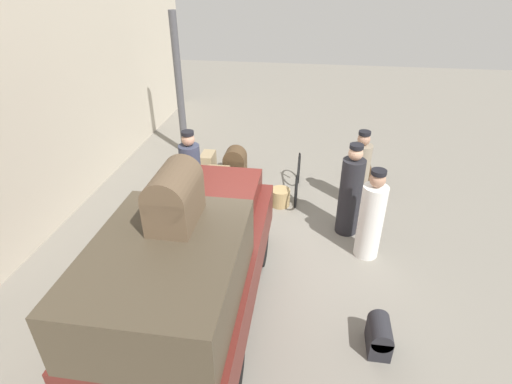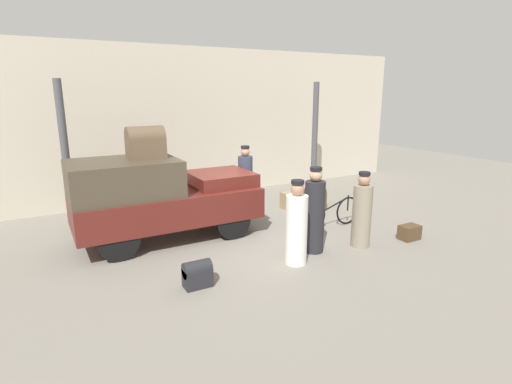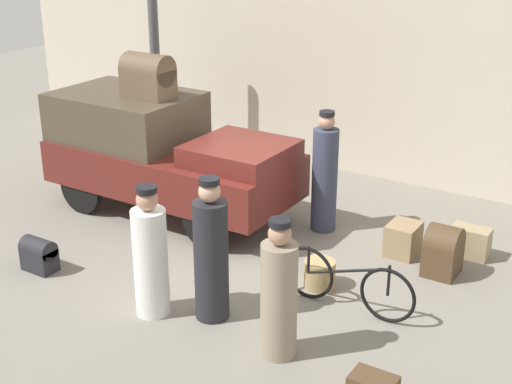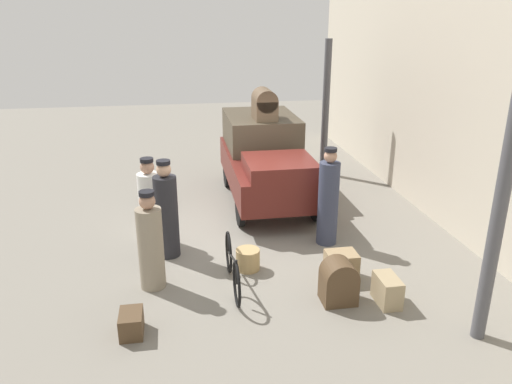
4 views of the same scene
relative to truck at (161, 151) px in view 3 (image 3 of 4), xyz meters
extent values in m
plane|color=gray|center=(1.92, -0.78, -1.00)|extent=(30.00, 30.00, 0.00)
cube|color=beige|center=(1.92, 3.30, 1.25)|extent=(16.00, 0.15, 4.50)
cylinder|color=#4C4C51|center=(-1.61, 1.87, 0.75)|extent=(0.18, 0.18, 3.50)
cylinder|color=black|center=(1.43, 0.79, -0.60)|extent=(0.80, 0.12, 0.80)
cylinder|color=black|center=(1.43, -0.79, -0.60)|extent=(0.80, 0.12, 0.80)
cylinder|color=black|center=(-1.03, 0.79, -0.60)|extent=(0.80, 0.12, 0.80)
cylinder|color=black|center=(-1.03, -0.79, -0.60)|extent=(0.80, 0.12, 0.80)
cube|color=#591E19|center=(0.20, 0.00, -0.25)|extent=(3.97, 1.74, 0.66)
cube|color=#473D2D|center=(-0.69, 0.00, 0.46)|extent=(2.18, 1.60, 0.76)
cube|color=#591E19|center=(1.49, 0.00, 0.23)|extent=(1.39, 1.36, 0.30)
torus|color=black|center=(4.36, -1.24, -0.65)|extent=(0.70, 0.04, 0.70)
torus|color=black|center=(3.31, -1.24, -0.65)|extent=(0.70, 0.04, 0.70)
cylinder|color=black|center=(3.83, -1.24, -0.48)|extent=(1.06, 0.04, 0.38)
cylinder|color=black|center=(3.31, -1.24, -0.47)|extent=(0.04, 0.04, 0.36)
cylinder|color=black|center=(4.36, -1.24, -0.46)|extent=(0.04, 0.04, 0.39)
cylinder|color=tan|center=(3.30, -0.91, -0.82)|extent=(0.40, 0.40, 0.36)
cylinder|color=gray|center=(3.61, -2.48, -0.34)|extent=(0.40, 0.40, 1.32)
sphere|color=tan|center=(3.61, -2.48, 0.45)|extent=(0.25, 0.25, 0.25)
cylinder|color=black|center=(3.61, -2.48, 0.57)|extent=(0.23, 0.23, 0.07)
cylinder|color=white|center=(1.90, -2.54, -0.33)|extent=(0.41, 0.41, 1.34)
sphere|color=tan|center=(1.90, -2.54, 0.47)|extent=(0.26, 0.26, 0.26)
cylinder|color=black|center=(1.90, -2.54, 0.60)|extent=(0.24, 0.24, 0.07)
cylinder|color=#33384C|center=(2.52, 0.70, -0.21)|extent=(0.38, 0.38, 1.58)
sphere|color=tan|center=(2.52, 0.70, 0.69)|extent=(0.24, 0.24, 0.24)
cylinder|color=black|center=(2.52, 0.70, 0.81)|extent=(0.22, 0.22, 0.07)
cylinder|color=#232328|center=(2.55, -2.23, -0.26)|extent=(0.41, 0.41, 1.48)
sphere|color=tan|center=(2.55, -2.23, 0.60)|extent=(0.25, 0.25, 0.25)
cylinder|color=black|center=(2.55, -2.23, 0.73)|extent=(0.24, 0.24, 0.07)
cube|color=#4C3823|center=(4.52, 0.28, -0.79)|extent=(0.43, 0.51, 0.43)
cylinder|color=#4C3823|center=(4.52, 0.28, -0.57)|extent=(0.43, 0.51, 0.51)
cube|color=#937A56|center=(3.86, 0.54, -0.77)|extent=(0.41, 0.49, 0.46)
cube|color=#9E8966|center=(4.68, 0.98, -0.79)|extent=(0.53, 0.30, 0.43)
cube|color=#232328|center=(-0.09, -2.52, -0.84)|extent=(0.47, 0.28, 0.32)
cylinder|color=#232328|center=(-0.09, -2.52, -0.68)|extent=(0.47, 0.28, 0.28)
cube|color=brown|center=(-0.19, 0.00, 1.05)|extent=(0.76, 0.48, 0.44)
cylinder|color=brown|center=(-0.19, 0.00, 1.27)|extent=(0.76, 0.48, 0.48)
camera|label=1|loc=(-3.83, -1.46, 3.42)|focal=28.00mm
camera|label=2|loc=(-2.24, -8.38, 2.20)|focal=28.00mm
camera|label=3|loc=(6.93, -8.20, 3.55)|focal=50.00mm
camera|label=4|loc=(10.75, -2.01, 3.12)|focal=35.00mm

